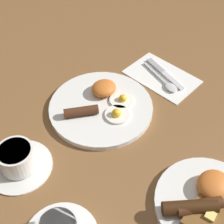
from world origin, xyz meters
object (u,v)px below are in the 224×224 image
at_px(breakfast_plate_near, 102,105).
at_px(breakfast_plate_far, 208,203).
at_px(teacup_near, 17,160).
at_px(spoon, 167,84).
at_px(knife, 163,72).

height_order(breakfast_plate_near, breakfast_plate_far, breakfast_plate_far).
relative_size(breakfast_plate_near, breakfast_plate_far, 1.22).
bearing_deg(teacup_near, breakfast_plate_far, 126.19).
bearing_deg(breakfast_plate_near, breakfast_plate_far, 88.15).
distance_m(breakfast_plate_near, teacup_near, 0.27).
bearing_deg(breakfast_plate_far, teacup_near, -53.81).
bearing_deg(teacup_near, spoon, 175.98).
bearing_deg(spoon, breakfast_plate_far, -24.74).
xyz_separation_m(breakfast_plate_far, knife, (-0.25, -0.36, -0.01)).
height_order(breakfast_plate_far, teacup_near, teacup_near).
height_order(breakfast_plate_far, knife, breakfast_plate_far).
bearing_deg(breakfast_plate_near, spoon, 164.85).
relative_size(breakfast_plate_far, knife, 1.40).
distance_m(breakfast_plate_near, knife, 0.24).
height_order(knife, spoon, spoon).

